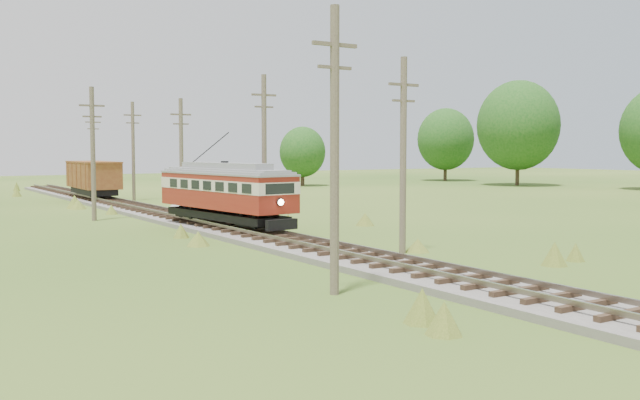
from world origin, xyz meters
TOP-DOWN VIEW (x-y plane):
  - railbed_main at (0.00, 34.00)m, footprint 3.60×96.00m
  - streetcar at (0.00, 29.58)m, footprint 3.67×11.01m
  - gondola at (0.00, 57.81)m, footprint 3.14×9.12m
  - gravel_pile at (4.63, 46.40)m, footprint 3.34×3.54m
  - utility_pole_r_2 at (3.30, 18.00)m, footprint 1.60×0.30m
  - utility_pole_r_3 at (3.20, 31.00)m, footprint 1.60×0.30m
  - utility_pole_r_4 at (3.00, 44.00)m, footprint 1.60×0.30m
  - utility_pole_r_5 at (3.40, 57.00)m, footprint 1.60×0.30m
  - utility_pole_r_6 at (3.20, 70.00)m, footprint 1.60×0.30m
  - utility_pole_l_a at (-4.20, 12.00)m, footprint 1.60×0.30m
  - utility_pole_l_b at (-4.50, 40.00)m, footprint 1.60×0.30m
  - tree_right_4 at (54.00, 58.00)m, footprint 10.50×10.50m
  - tree_right_5 at (56.00, 74.00)m, footprint 8.40×8.40m
  - tree_mid_b at (30.00, 72.00)m, footprint 5.88×5.88m

SIDE VIEW (x-z plane):
  - railbed_main at x=0.00m, z-range -0.09..0.48m
  - gravel_pile at x=4.63m, z-range -0.04..1.17m
  - gondola at x=0.00m, z-range 0.68..3.69m
  - streetcar at x=0.00m, z-range -0.11..4.87m
  - utility_pole_r_4 at x=3.00m, z-range 0.12..8.52m
  - tree_mid_b at x=30.00m, z-range 0.54..8.12m
  - utility_pole_r_2 at x=3.30m, z-range 0.12..8.72m
  - utility_pole_l_b at x=-4.50m, z-range 0.12..8.72m
  - utility_pole_r_6 at x=3.20m, z-range 0.12..8.82m
  - utility_pole_r_5 at x=3.40m, z-range 0.13..9.03m
  - utility_pole_r_3 at x=3.20m, z-range 0.13..9.13m
  - utility_pole_l_a at x=-4.20m, z-range 0.13..9.13m
  - tree_right_5 at x=56.00m, z-range 0.78..11.60m
  - tree_right_4 at x=54.00m, z-range 0.98..14.51m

